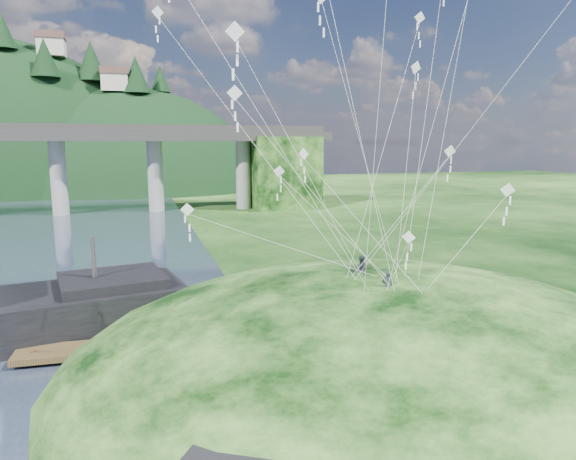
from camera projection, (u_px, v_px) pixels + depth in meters
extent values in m
plane|color=black|center=(243.00, 401.00, 24.08)|extent=(320.00, 320.00, 0.00)
ellipsoid|color=black|center=(377.00, 389.00, 28.47)|extent=(36.00, 32.00, 13.00)
cylinder|color=gray|center=(58.00, 176.00, 84.49)|extent=(2.60, 2.60, 13.00)
cylinder|color=gray|center=(155.00, 175.00, 88.84)|extent=(2.60, 2.60, 13.00)
cylinder|color=gray|center=(243.00, 173.00, 93.19)|extent=(2.60, 2.60, 13.00)
cube|color=black|center=(283.00, 172.00, 95.29)|extent=(12.00, 11.00, 13.00)
ellipsoid|color=black|center=(135.00, 226.00, 135.86)|extent=(76.00, 56.00, 72.00)
cone|color=black|center=(2.00, 31.00, 114.93)|extent=(5.83, 5.83, 7.67)
cone|color=black|center=(44.00, 57.00, 113.79)|extent=(6.47, 6.47, 8.51)
cone|color=black|center=(91.00, 61.00, 122.80)|extent=(7.13, 7.13, 9.38)
cone|color=black|center=(136.00, 74.00, 121.51)|extent=(6.56, 6.56, 8.63)
cone|color=black|center=(160.00, 79.00, 128.49)|extent=(4.88, 4.88, 6.42)
cube|color=beige|center=(51.00, 48.00, 121.73)|extent=(6.00, 5.00, 4.00)
cube|color=brown|center=(51.00, 36.00, 121.28)|extent=(6.40, 5.40, 1.60)
cube|color=beige|center=(115.00, 83.00, 121.39)|extent=(6.00, 5.00, 4.00)
cube|color=brown|center=(114.00, 71.00, 120.94)|extent=(6.40, 5.40, 1.60)
cube|color=black|center=(113.00, 280.00, 33.54)|extent=(7.31, 6.46, 0.64)
cylinder|color=#2D2B2B|center=(94.00, 261.00, 32.82)|extent=(0.26, 0.26, 3.22)
cube|color=#392B17|center=(147.00, 344.00, 29.70)|extent=(14.22, 2.91, 0.35)
cylinder|color=#392B17|center=(34.00, 359.00, 28.32)|extent=(0.30, 0.30, 1.01)
cylinder|color=#392B17|center=(92.00, 354.00, 29.03)|extent=(0.30, 0.30, 1.01)
cylinder|color=#392B17|center=(147.00, 349.00, 29.74)|extent=(0.30, 0.30, 1.01)
cylinder|color=#392B17|center=(200.00, 344.00, 30.45)|extent=(0.30, 0.30, 1.01)
cylinder|color=#392B17|center=(250.00, 339.00, 31.15)|extent=(0.30, 0.30, 1.01)
imported|color=#252832|center=(388.00, 271.00, 25.43)|extent=(0.61, 0.45, 1.54)
imported|color=#252832|center=(361.00, 256.00, 28.43)|extent=(0.97, 0.87, 1.65)
cube|color=white|center=(409.00, 237.00, 25.88)|extent=(0.52, 0.52, 0.68)
cube|color=white|center=(408.00, 247.00, 25.96)|extent=(0.09, 0.06, 0.41)
cube|color=white|center=(408.00, 256.00, 26.05)|extent=(0.09, 0.06, 0.41)
cube|color=white|center=(407.00, 266.00, 26.13)|extent=(0.09, 0.06, 0.41)
cube|color=white|center=(279.00, 171.00, 28.17)|extent=(0.66, 0.23, 0.65)
cube|color=white|center=(279.00, 180.00, 28.25)|extent=(0.08, 0.05, 0.39)
cube|color=white|center=(279.00, 189.00, 28.33)|extent=(0.08, 0.05, 0.39)
cube|color=white|center=(279.00, 197.00, 28.41)|extent=(0.08, 0.05, 0.39)
cube|color=white|center=(416.00, 68.00, 26.81)|extent=(0.66, 0.23, 0.65)
cube|color=white|center=(415.00, 77.00, 26.89)|extent=(0.08, 0.06, 0.39)
cube|color=white|center=(415.00, 86.00, 26.97)|extent=(0.08, 0.06, 0.39)
cube|color=white|center=(415.00, 96.00, 27.05)|extent=(0.08, 0.06, 0.39)
cube|color=white|center=(187.00, 210.00, 27.50)|extent=(0.72, 0.19, 0.72)
cube|color=white|center=(187.00, 219.00, 27.58)|extent=(0.09, 0.02, 0.42)
cube|color=white|center=(188.00, 228.00, 27.67)|extent=(0.09, 0.02, 0.42)
cube|color=white|center=(188.00, 238.00, 27.76)|extent=(0.09, 0.02, 0.42)
cube|color=white|center=(442.00, 2.00, 29.18)|extent=(0.08, 0.07, 0.38)
cube|color=white|center=(235.00, 31.00, 22.99)|extent=(0.86, 0.33, 0.87)
cube|color=white|center=(235.00, 46.00, 23.10)|extent=(0.12, 0.03, 0.51)
cube|color=white|center=(235.00, 61.00, 23.20)|extent=(0.12, 0.03, 0.51)
cube|color=white|center=(236.00, 75.00, 23.31)|extent=(0.12, 0.03, 0.51)
cube|color=white|center=(450.00, 151.00, 33.03)|extent=(0.81, 0.29, 0.78)
cube|color=white|center=(449.00, 160.00, 33.12)|extent=(0.11, 0.05, 0.47)
cube|color=white|center=(449.00, 169.00, 33.22)|extent=(0.11, 0.05, 0.47)
cube|color=white|center=(449.00, 178.00, 33.32)|extent=(0.11, 0.05, 0.47)
cube|color=white|center=(304.00, 154.00, 30.36)|extent=(0.43, 0.58, 0.68)
cube|color=white|center=(304.00, 162.00, 30.45)|extent=(0.08, 0.07, 0.40)
cube|color=white|center=(304.00, 171.00, 30.53)|extent=(0.08, 0.07, 0.40)
cube|color=white|center=(304.00, 179.00, 30.61)|extent=(0.08, 0.07, 0.40)
cube|color=white|center=(158.00, 12.00, 29.88)|extent=(0.70, 0.21, 0.68)
cube|color=white|center=(158.00, 21.00, 29.97)|extent=(0.09, 0.04, 0.40)
cube|color=white|center=(158.00, 30.00, 30.05)|extent=(0.09, 0.04, 0.40)
cube|color=white|center=(159.00, 39.00, 30.13)|extent=(0.09, 0.04, 0.40)
cube|color=white|center=(420.00, 18.00, 34.82)|extent=(0.80, 0.29, 0.77)
cube|color=white|center=(419.00, 26.00, 34.91)|extent=(0.10, 0.05, 0.46)
cube|color=white|center=(419.00, 35.00, 35.01)|extent=(0.10, 0.05, 0.46)
cube|color=white|center=(419.00, 44.00, 35.11)|extent=(0.10, 0.05, 0.46)
cube|color=white|center=(508.00, 190.00, 26.01)|extent=(0.72, 0.30, 0.73)
cube|color=white|center=(507.00, 200.00, 26.10)|extent=(0.10, 0.03, 0.44)
cube|color=white|center=(506.00, 211.00, 26.19)|extent=(0.10, 0.03, 0.44)
cube|color=white|center=(506.00, 221.00, 26.28)|extent=(0.10, 0.03, 0.44)
cube|color=white|center=(321.00, 7.00, 20.77)|extent=(0.09, 0.04, 0.38)
cube|color=white|center=(321.00, 20.00, 20.85)|extent=(0.09, 0.04, 0.38)
cube|color=white|center=(321.00, 32.00, 20.92)|extent=(0.09, 0.04, 0.38)
cube|color=white|center=(235.00, 93.00, 27.96)|extent=(0.87, 0.26, 0.85)
cube|color=white|center=(235.00, 105.00, 28.07)|extent=(0.11, 0.03, 0.50)
cube|color=white|center=(235.00, 116.00, 28.17)|extent=(0.11, 0.03, 0.50)
cube|color=white|center=(235.00, 127.00, 28.27)|extent=(0.11, 0.03, 0.50)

